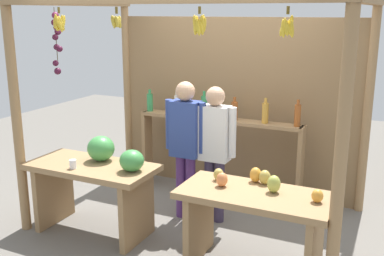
% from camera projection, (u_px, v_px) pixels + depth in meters
% --- Properties ---
extents(ground_plane, '(12.00, 12.00, 0.00)m').
position_uv_depth(ground_plane, '(200.00, 219.00, 5.25)').
color(ground_plane, slate).
rests_on(ground_plane, ground).
extents(market_stall, '(3.31, 2.15, 2.46)m').
position_uv_depth(market_stall, '(217.00, 87.00, 5.32)').
color(market_stall, '#99754C').
rests_on(market_stall, ground).
extents(fruit_counter_left, '(1.34, 0.64, 1.02)m').
position_uv_depth(fruit_counter_left, '(97.00, 176.00, 4.79)').
color(fruit_counter_left, '#99754C').
rests_on(fruit_counter_left, ground).
extents(fruit_counter_right, '(1.34, 0.64, 0.91)m').
position_uv_depth(fruit_counter_right, '(255.00, 212.00, 4.08)').
color(fruit_counter_right, '#99754C').
rests_on(fruit_counter_right, ground).
extents(bottle_shelf_unit, '(2.13, 0.22, 1.32)m').
position_uv_depth(bottle_shelf_unit, '(219.00, 134.00, 5.76)').
color(bottle_shelf_unit, '#99754C').
rests_on(bottle_shelf_unit, ground).
extents(vendor_man, '(0.48, 0.21, 1.56)m').
position_uv_depth(vendor_man, '(185.00, 138.00, 5.07)').
color(vendor_man, '#542F73').
rests_on(vendor_man, ground).
extents(vendor_woman, '(0.48, 0.21, 1.52)m').
position_uv_depth(vendor_woman, '(215.00, 143.00, 4.99)').
color(vendor_woman, '#3B314C').
rests_on(vendor_woman, ground).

